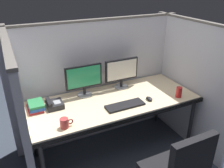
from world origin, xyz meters
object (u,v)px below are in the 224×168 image
(monitor_left, at_px, (84,78))
(keyboard_main, at_px, (125,105))
(desk_phone, at_px, (54,104))
(desk, at_px, (114,104))
(coffee_mug, at_px, (65,123))
(monitor_right, at_px, (122,71))
(soda_can, at_px, (179,92))
(computer_mouse, at_px, (149,99))
(book_stack, at_px, (36,106))

(monitor_left, xyz_separation_m, keyboard_main, (0.31, -0.43, -0.20))
(monitor_left, height_order, desk_phone, monitor_left)
(desk, height_order, desk_phone, desk_phone)
(keyboard_main, distance_m, coffee_mug, 0.69)
(monitor_left, height_order, coffee_mug, monitor_left)
(monitor_right, distance_m, desk_phone, 0.90)
(monitor_right, bearing_deg, soda_can, -47.13)
(keyboard_main, distance_m, computer_mouse, 0.31)
(computer_mouse, relative_size, book_stack, 0.44)
(book_stack, bearing_deg, desk, -12.47)
(monitor_right, bearing_deg, desk, -130.23)
(desk, relative_size, desk_phone, 10.00)
(desk, bearing_deg, monitor_left, 133.67)
(soda_can, bearing_deg, desk_phone, 163.66)
(book_stack, relative_size, coffee_mug, 1.72)
(monitor_left, distance_m, desk_phone, 0.44)
(desk, height_order, coffee_mug, coffee_mug)
(monitor_right, relative_size, computer_mouse, 4.48)
(desk, relative_size, soda_can, 15.57)
(desk, distance_m, monitor_left, 0.46)
(desk, distance_m, soda_can, 0.76)
(computer_mouse, bearing_deg, desk, 156.27)
(soda_can, bearing_deg, book_stack, 164.52)
(keyboard_main, height_order, coffee_mug, coffee_mug)
(monitor_left, distance_m, coffee_mug, 0.67)
(computer_mouse, xyz_separation_m, desk_phone, (-1.00, 0.31, 0.02))
(monitor_right, height_order, soda_can, monitor_right)
(coffee_mug, bearing_deg, monitor_right, 31.35)
(book_stack, relative_size, soda_can, 1.78)
(desk, relative_size, book_stack, 8.76)
(desk, relative_size, keyboard_main, 4.42)
(desk_phone, height_order, coffee_mug, coffee_mug)
(keyboard_main, height_order, book_stack, book_stack)
(desk, bearing_deg, book_stack, 167.53)
(soda_can, bearing_deg, coffee_mug, -179.42)
(coffee_mug, bearing_deg, keyboard_main, 7.99)
(book_stack, bearing_deg, coffee_mug, -66.62)
(coffee_mug, bearing_deg, desk, 21.89)
(book_stack, xyz_separation_m, soda_can, (1.54, -0.43, 0.02))
(monitor_left, bearing_deg, monitor_right, 0.41)
(monitor_right, distance_m, keyboard_main, 0.51)
(monitor_right, relative_size, coffee_mug, 3.41)
(monitor_left, distance_m, book_stack, 0.60)
(desk_phone, bearing_deg, monitor_left, 16.73)
(desk, xyz_separation_m, book_stack, (-0.83, 0.18, 0.09))
(computer_mouse, distance_m, coffee_mug, 1.00)
(computer_mouse, xyz_separation_m, soda_can, (0.35, -0.08, 0.04))
(monitor_right, xyz_separation_m, coffee_mug, (-0.87, -0.53, -0.17))
(book_stack, bearing_deg, monitor_left, 8.62)
(desk, bearing_deg, keyboard_main, -73.11)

